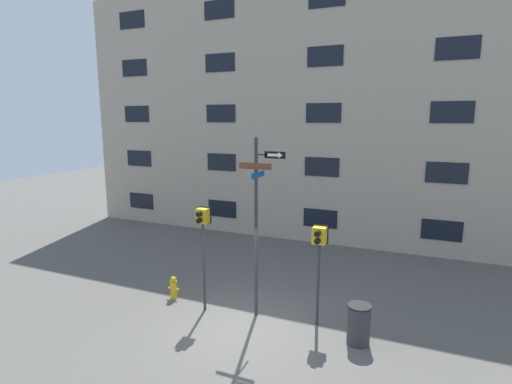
# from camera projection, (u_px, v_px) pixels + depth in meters

# --- Properties ---
(ground_plane) EXTENTS (60.00, 60.00, 0.00)m
(ground_plane) POSITION_uv_depth(u_px,v_px,m) (243.00, 330.00, 10.31)
(ground_plane) COLOR #595651
(building_facade) EXTENTS (24.00, 0.63, 11.24)m
(building_facade) POSITION_uv_depth(u_px,v_px,m) (325.00, 113.00, 16.78)
(building_facade) COLOR tan
(building_facade) RESTS_ON ground_plane
(street_sign_pole) EXTENTS (1.26, 0.83, 4.92)m
(street_sign_pole) POSITION_uv_depth(u_px,v_px,m) (258.00, 216.00, 10.55)
(street_sign_pole) COLOR #2D2D33
(street_sign_pole) RESTS_ON ground_plane
(pedestrian_signal_left) EXTENTS (0.37, 0.40, 3.00)m
(pedestrian_signal_left) POSITION_uv_depth(u_px,v_px,m) (203.00, 231.00, 10.97)
(pedestrian_signal_left) COLOR #2D2D33
(pedestrian_signal_left) RESTS_ON ground_plane
(pedestrian_signal_right) EXTENTS (0.40, 0.40, 2.70)m
(pedestrian_signal_right) POSITION_uv_depth(u_px,v_px,m) (319.00, 247.00, 10.20)
(pedestrian_signal_right) COLOR #2D2D33
(pedestrian_signal_right) RESTS_ON ground_plane
(fire_hydrant) EXTENTS (0.37, 0.21, 0.70)m
(fire_hydrant) POSITION_uv_depth(u_px,v_px,m) (174.00, 288.00, 12.07)
(fire_hydrant) COLOR gold
(fire_hydrant) RESTS_ON ground_plane
(trash_bin) EXTENTS (0.58, 0.58, 0.99)m
(trash_bin) POSITION_uv_depth(u_px,v_px,m) (359.00, 324.00, 9.62)
(trash_bin) COLOR #333338
(trash_bin) RESTS_ON ground_plane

